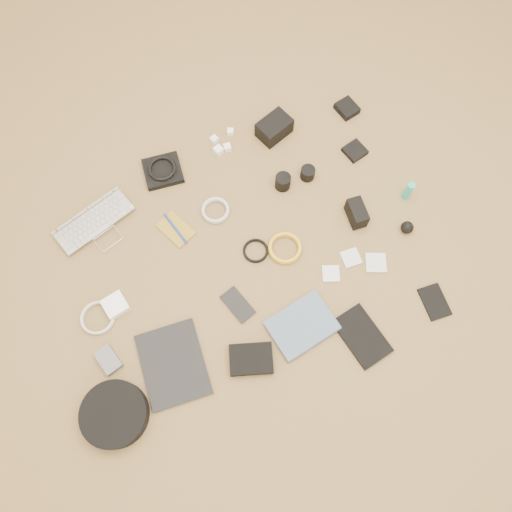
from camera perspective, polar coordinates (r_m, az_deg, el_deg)
name	(u,v)px	position (r m, az deg, el deg)	size (l,w,h in m)	color
laptop	(101,229)	(2.02, -17.31, 2.91)	(0.31, 0.22, 0.02)	silver
headphone_pouch	(163,171)	(2.08, -10.59, 9.53)	(0.15, 0.14, 0.03)	black
headphones	(162,168)	(2.06, -10.69, 9.81)	(0.11, 0.11, 0.01)	black
charger_a	(214,140)	(2.13, -4.78, 13.12)	(0.03, 0.03, 0.03)	white
charger_b	(227,148)	(2.10, -3.29, 12.27)	(0.03, 0.03, 0.03)	white
charger_c	(230,132)	(2.14, -2.95, 13.99)	(0.03, 0.03, 0.02)	white
charger_d	(218,150)	(2.09, -4.31, 11.94)	(0.03, 0.03, 0.03)	white
dslr_camera	(274,128)	(2.12, 2.09, 14.43)	(0.14, 0.09, 0.08)	black
lens_pouch	(347,108)	(2.24, 10.36, 16.26)	(0.08, 0.09, 0.03)	black
notebook_olive	(176,229)	(1.96, -9.17, 3.04)	(0.09, 0.14, 0.01)	olive
pen_blue	(175,228)	(1.95, -9.20, 3.13)	(0.01, 0.01, 0.15)	#123196
cable_white_a	(216,211)	(1.97, -4.64, 5.14)	(0.11, 0.11, 0.01)	silver
lens_a	(283,182)	(2.00, 3.09, 8.47)	(0.06, 0.06, 0.07)	black
lens_b	(308,173)	(2.03, 5.92, 9.40)	(0.06, 0.06, 0.05)	black
card_reader	(355,151)	(2.13, 11.23, 11.70)	(0.08, 0.08, 0.02)	black
power_brick	(116,305)	(1.89, -15.75, -5.45)	(0.08, 0.08, 0.03)	white
cable_white_b	(98,318)	(1.91, -17.59, -6.78)	(0.12, 0.12, 0.01)	silver
cable_black	(256,251)	(1.90, -0.04, 0.56)	(0.10, 0.10, 0.01)	black
cable_yellow	(285,249)	(1.90, 3.31, 0.83)	(0.13, 0.13, 0.01)	gold
flash	(357,213)	(1.96, 11.43, 4.82)	(0.06, 0.10, 0.08)	black
lens_cleaner	(408,191)	(2.04, 16.99, 7.10)	(0.03, 0.03, 0.10)	#1AAEA6
battery_charger	(109,360)	(1.86, -16.50, -11.32)	(0.06, 0.09, 0.03)	#5D5D63
tablet	(173,364)	(1.81, -9.45, -12.11)	(0.22, 0.28, 0.01)	black
phone	(238,305)	(1.84, -2.10, -5.58)	(0.07, 0.13, 0.01)	black
filter_case_left	(331,274)	(1.89, 8.55, -2.01)	(0.06, 0.06, 0.01)	silver
filter_case_mid	(351,258)	(1.92, 10.80, -0.20)	(0.07, 0.07, 0.01)	silver
filter_case_right	(376,263)	(1.94, 13.53, -0.76)	(0.08, 0.08, 0.01)	silver
air_blower	(407,227)	(2.00, 16.89, 3.14)	(0.05, 0.05, 0.05)	black
headphone_case	(115,414)	(1.81, -15.85, -17.00)	(0.22, 0.22, 0.06)	black
drive_case	(251,359)	(1.78, -0.56, -11.70)	(0.15, 0.11, 0.04)	black
paperback	(316,346)	(1.81, 6.83, -10.13)	(0.17, 0.23, 0.02)	#475E79
notebook_black_a	(362,336)	(1.85, 12.01, -8.95)	(0.13, 0.21, 0.01)	black
notebook_black_b	(434,302)	(1.95, 19.73, -4.96)	(0.08, 0.13, 0.01)	black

